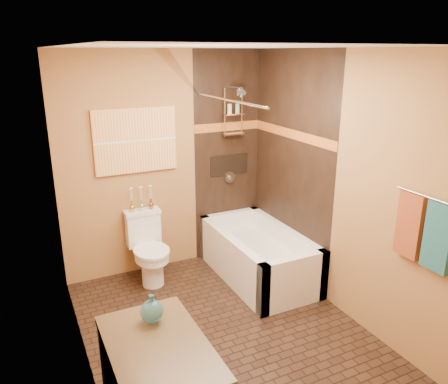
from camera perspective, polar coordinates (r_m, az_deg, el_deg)
floor at (r=4.25m, az=-0.06°, el=-17.57°), size 3.00×3.00×0.00m
wall_left at (r=3.36m, az=-18.87°, el=-4.37°), size 0.02×3.00×2.50m
wall_right at (r=4.31m, az=14.45°, el=0.91°), size 0.02×3.00×2.50m
wall_back at (r=5.00m, az=-7.63°, el=3.68°), size 2.40×0.02×2.50m
wall_front at (r=2.53m, az=15.35°, el=-11.61°), size 2.40×0.02×2.50m
ceiling at (r=3.46m, az=-0.07°, el=18.46°), size 3.00×3.00×0.00m
alcove_tile_back at (r=5.28m, az=0.42°, el=4.59°), size 0.85×0.01×2.50m
alcove_tile_right at (r=4.87m, az=8.68°, el=3.23°), size 0.01×1.50×2.50m
mosaic_band_back at (r=5.20m, az=0.48°, el=8.54°), size 0.85×0.01×0.10m
mosaic_band_right at (r=4.78m, az=8.79°, el=7.51°), size 0.01×1.50×0.10m
alcove_niche at (r=5.31m, az=0.69°, el=3.55°), size 0.50×0.01×0.25m
shower_fixtures at (r=5.11m, az=1.24°, el=8.90°), size 0.24×0.33×1.16m
curtain_rod at (r=4.33m, az=0.35°, el=11.99°), size 0.03×1.55×0.03m
towel_bar at (r=3.52m, az=25.05°, el=-0.62°), size 0.02×0.55×0.02m
towel_teal at (r=3.54m, az=26.18°, el=-5.34°), size 0.05×0.22×0.52m
towel_rust at (r=3.69m, az=23.06°, el=-4.01°), size 0.05×0.22×0.52m
sunset_painting at (r=4.82m, az=-11.47°, el=6.60°), size 0.90×0.04×0.70m
vanity_mirror at (r=2.35m, az=-15.76°, el=-7.17°), size 0.01×1.00×0.90m
bathtub at (r=5.03m, az=4.44°, el=-8.66°), size 0.80×1.50×0.55m
toilet at (r=4.94m, az=-9.85°, el=-7.19°), size 0.40×0.58×0.78m
teal_bottle at (r=2.89m, az=-9.43°, el=-14.79°), size 0.15×0.15×0.23m
bud_vases at (r=4.90m, az=-10.76°, el=-0.75°), size 0.27×0.06×0.27m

